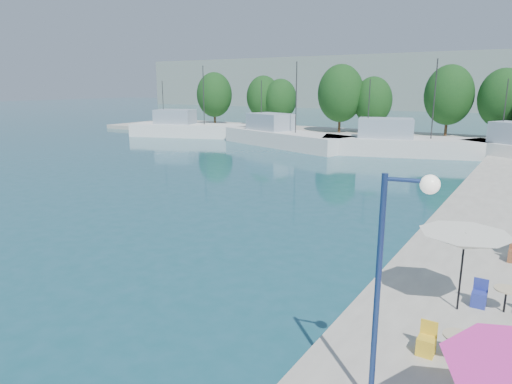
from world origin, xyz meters
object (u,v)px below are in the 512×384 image
Objects in this scene: trawler_03 at (407,145)px; street_lamp at (397,252)px; umbrella_white at (465,241)px; trawler_01 at (190,129)px; trawler_02 at (282,137)px.

street_lamp is at bearing -93.26° from trawler_03.
umbrella_white is at bearing -90.40° from trawler_03.
trawler_03 is at bearing 106.79° from umbrella_white.
street_lamp reaches higher than umbrella_white.
trawler_01 is 58.49m from street_lamp.
street_lamp is (10.03, -40.47, 3.02)m from trawler_03.
trawler_01 reaches higher than street_lamp.
trawler_03 reaches higher than street_lamp.
trawler_03 is at bearing 21.42° from trawler_02.
street_lamp is (24.66, -39.81, 3.02)m from trawler_02.
trawler_02 is 3.68× the size of street_lamp.
umbrella_white is (25.19, -34.33, 1.70)m from trawler_02.
trawler_03 is (14.63, 0.66, -0.00)m from trawler_02.
trawler_02 is at bearing 110.00° from street_lamp.
trawler_01 is 55.05m from umbrella_white.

